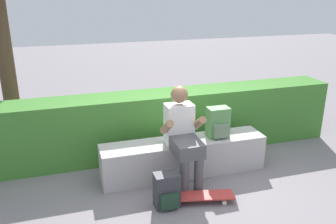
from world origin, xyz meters
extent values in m
plane|color=slate|center=(0.00, 0.00, 0.00)|extent=(24.00, 24.00, 0.00)
cube|color=#AFAAA8|center=(0.00, 0.40, 0.23)|extent=(2.16, 0.43, 0.47)
cube|color=white|center=(-0.09, 0.34, 0.73)|extent=(0.34, 0.22, 0.52)
sphere|color=#8C6647|center=(-0.09, 0.34, 1.11)|extent=(0.21, 0.21, 0.21)
cube|color=#4C4C51|center=(-0.09, 0.03, 0.55)|extent=(0.32, 0.40, 0.17)
cylinder|color=#4C4C51|center=(-0.18, -0.12, 0.23)|extent=(0.11, 0.11, 0.47)
cylinder|color=#4C4C51|center=(0.00, -0.12, 0.23)|extent=(0.11, 0.11, 0.47)
cylinder|color=#8C6647|center=(-0.29, 0.20, 0.77)|extent=(0.09, 0.33, 0.27)
cylinder|color=#8C6647|center=(0.11, 0.20, 0.77)|extent=(0.09, 0.33, 0.27)
cube|color=#BC3833|center=(-0.06, -0.29, 0.08)|extent=(0.82, 0.37, 0.02)
cylinder|color=silver|center=(0.23, -0.28, 0.03)|extent=(0.06, 0.04, 0.05)
cylinder|color=silver|center=(0.20, -0.42, 0.03)|extent=(0.06, 0.04, 0.05)
cylinder|color=silver|center=(-0.31, -0.15, 0.03)|extent=(0.06, 0.04, 0.05)
cylinder|color=silver|center=(-0.35, -0.30, 0.03)|extent=(0.06, 0.04, 0.05)
cube|color=#51894C|center=(0.46, 0.40, 0.67)|extent=(0.28, 0.18, 0.40)
cube|color=slate|center=(0.46, 0.29, 0.59)|extent=(0.20, 0.05, 0.18)
cube|color=#333338|center=(-0.43, -0.24, 0.20)|extent=(0.28, 0.18, 0.40)
cube|color=#1F3A28|center=(-0.43, -0.36, 0.12)|extent=(0.20, 0.05, 0.18)
cube|color=#3C772C|center=(-0.06, 1.13, 0.45)|extent=(5.18, 0.54, 0.91)
cylinder|color=#473323|center=(-2.15, 1.84, 1.48)|extent=(0.22, 0.22, 2.95)
camera|label=1|loc=(-1.42, -3.55, 2.35)|focal=38.16mm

